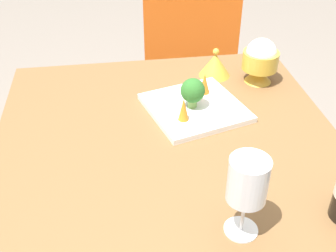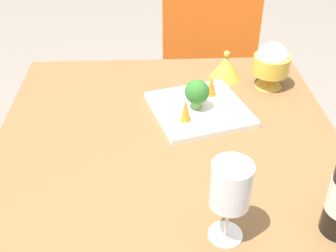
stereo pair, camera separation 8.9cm
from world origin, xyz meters
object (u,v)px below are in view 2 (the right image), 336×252
object	(u,v)px
wine_glass	(231,187)
broccoli_floret	(197,93)
rice_bowl	(271,64)
carrot_garnish_left	(211,85)
serving_plate	(199,109)
rice_bowl_lid	(226,67)
carrot_garnish_right	(185,110)
chair_by_wall	(208,59)

from	to	relation	value
wine_glass	broccoli_floret	world-z (taller)	wine_glass
rice_bowl	carrot_garnish_left	bearing A→B (deg)	-69.29
serving_plate	carrot_garnish_left	bearing A→B (deg)	148.39
rice_bowl_lid	carrot_garnish_left	xyz separation A→B (m)	(0.13, -0.06, 0.01)
carrot_garnish_left	carrot_garnish_right	bearing A→B (deg)	-33.18
rice_bowl_lid	broccoli_floret	xyz separation A→B (m)	(0.20, -0.11, 0.03)
chair_by_wall	wine_glass	distance (m)	1.24
carrot_garnish_left	carrot_garnish_right	distance (m)	0.16
broccoli_floret	chair_by_wall	bearing A→B (deg)	169.41
carrot_garnish_left	carrot_garnish_right	world-z (taller)	carrot_garnish_right
rice_bowl	broccoli_floret	world-z (taller)	rice_bowl
rice_bowl_lid	broccoli_floret	world-z (taller)	broccoli_floret
chair_by_wall	carrot_garnish_right	world-z (taller)	chair_by_wall
chair_by_wall	carrot_garnish_left	distance (m)	0.73
rice_bowl	carrot_garnish_left	world-z (taller)	rice_bowl
broccoli_floret	wine_glass	bearing A→B (deg)	1.70
rice_bowl_lid	carrot_garnish_right	size ratio (longest dim) A/B	1.51
chair_by_wall	serving_plate	world-z (taller)	chair_by_wall
carrot_garnish_left	broccoli_floret	bearing A→B (deg)	-35.10
rice_bowl	carrot_garnish_right	bearing A→B (deg)	-53.67
rice_bowl_lid	chair_by_wall	bearing A→B (deg)	177.19
chair_by_wall	serving_plate	size ratio (longest dim) A/B	2.75
wine_glass	carrot_garnish_left	bearing A→B (deg)	175.93
rice_bowl	carrot_garnish_right	distance (m)	0.34
wine_glass	rice_bowl	xyz separation A→B (m)	(-0.58, 0.23, -0.05)
wine_glass	broccoli_floret	xyz separation A→B (m)	(-0.44, -0.01, -0.06)
wine_glass	rice_bowl	distance (m)	0.62
rice_bowl_lid	serving_plate	world-z (taller)	rice_bowl_lid
chair_by_wall	broccoli_floret	world-z (taller)	chair_by_wall
wine_glass	carrot_garnish_right	bearing A→B (deg)	-172.66
serving_plate	carrot_garnish_right	world-z (taller)	carrot_garnish_right
carrot_garnish_left	wine_glass	bearing A→B (deg)	-4.07
rice_bowl_lid	serving_plate	size ratio (longest dim) A/B	0.32
chair_by_wall	carrot_garnish_left	world-z (taller)	chair_by_wall
chair_by_wall	rice_bowl_lid	world-z (taller)	chair_by_wall
wine_glass	carrot_garnish_right	distance (m)	0.39
rice_bowl_lid	carrot_garnish_right	bearing A→B (deg)	-29.72
rice_bowl_lid	serving_plate	bearing A→B (deg)	-27.93
chair_by_wall	wine_glass	bearing A→B (deg)	-89.65
serving_plate	rice_bowl_lid	bearing A→B (deg)	152.07
rice_bowl_lid	carrot_garnish_right	distance (m)	0.30
broccoli_floret	rice_bowl	bearing A→B (deg)	120.71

